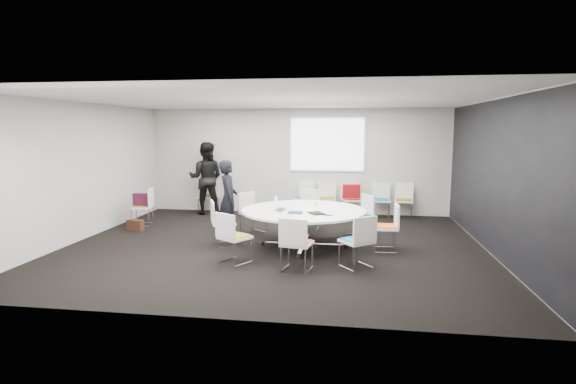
# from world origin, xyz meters

# --- Properties ---
(room_shell) EXTENTS (8.08, 7.08, 2.88)m
(room_shell) POSITION_xyz_m (0.09, 0.00, 1.40)
(room_shell) COLOR black
(room_shell) RESTS_ON ground
(conference_table) EXTENTS (2.37, 2.37, 0.73)m
(conference_table) POSITION_xyz_m (0.57, -0.04, 0.56)
(conference_table) COLOR silver
(conference_table) RESTS_ON ground
(projection_screen) EXTENTS (1.90, 0.03, 1.35)m
(projection_screen) POSITION_xyz_m (0.80, 3.46, 1.85)
(projection_screen) COLOR white
(projection_screen) RESTS_ON room_shell
(chair_ring_a) EXTENTS (0.47, 0.48, 0.88)m
(chair_ring_a) POSITION_xyz_m (2.11, -0.10, 0.28)
(chair_ring_a) COLOR silver
(chair_ring_a) RESTS_ON ground
(chair_ring_b) EXTENTS (0.63, 0.63, 0.88)m
(chair_ring_b) POSITION_xyz_m (1.65, 1.01, 0.28)
(chair_ring_b) COLOR silver
(chair_ring_b) RESTS_ON ground
(chair_ring_c) EXTENTS (0.49, 0.48, 0.88)m
(chair_ring_c) POSITION_xyz_m (0.51, 1.54, 0.28)
(chair_ring_c) COLOR silver
(chair_ring_c) RESTS_ON ground
(chair_ring_d) EXTENTS (0.64, 0.64, 0.88)m
(chair_ring_d) POSITION_xyz_m (-0.66, 0.96, 0.28)
(chair_ring_d) COLOR silver
(chair_ring_d) RESTS_ON ground
(chair_ring_e) EXTENTS (0.59, 0.60, 0.88)m
(chair_ring_e) POSITION_xyz_m (-1.00, -0.15, 0.28)
(chair_ring_e) COLOR silver
(chair_ring_e) RESTS_ON ground
(chair_ring_f) EXTENTS (0.63, 0.62, 0.88)m
(chair_ring_f) POSITION_xyz_m (-0.48, -1.26, 0.28)
(chair_ring_f) COLOR silver
(chair_ring_f) RESTS_ON ground
(chair_ring_g) EXTENTS (0.53, 0.52, 0.88)m
(chair_ring_g) POSITION_xyz_m (0.62, -1.52, 0.28)
(chair_ring_g) COLOR silver
(chair_ring_g) RESTS_ON ground
(chair_ring_h) EXTENTS (0.64, 0.64, 0.88)m
(chair_ring_h) POSITION_xyz_m (1.58, -1.23, 0.28)
(chair_ring_h) COLOR silver
(chair_ring_h) RESTS_ON ground
(chair_back_a) EXTENTS (0.58, 0.57, 0.88)m
(chair_back_a) POSITION_xyz_m (0.22, 3.15, 0.28)
(chair_back_a) COLOR silver
(chair_back_a) RESTS_ON ground
(chair_back_b) EXTENTS (0.47, 0.46, 0.88)m
(chair_back_b) POSITION_xyz_m (0.82, 3.16, 0.28)
(chair_back_b) COLOR silver
(chair_back_b) RESTS_ON ground
(chair_back_c) EXTENTS (0.54, 0.53, 0.88)m
(chair_back_c) POSITION_xyz_m (1.45, 3.14, 0.28)
(chair_back_c) COLOR silver
(chair_back_c) RESTS_ON ground
(chair_back_d) EXTENTS (0.46, 0.45, 0.88)m
(chair_back_d) POSITION_xyz_m (2.22, 3.15, 0.28)
(chair_back_d) COLOR silver
(chair_back_d) RESTS_ON ground
(chair_back_e) EXTENTS (0.51, 0.50, 0.88)m
(chair_back_e) POSITION_xyz_m (2.79, 3.17, 0.28)
(chair_back_e) COLOR silver
(chair_back_e) RESTS_ON ground
(chair_spare_left) EXTENTS (0.54, 0.54, 0.88)m
(chair_spare_left) POSITION_xyz_m (-3.39, 1.35, 0.28)
(chair_spare_left) COLOR silver
(chair_spare_left) RESTS_ON ground
(chair_person_back) EXTENTS (0.53, 0.53, 0.88)m
(chair_person_back) POSITION_xyz_m (-2.38, 3.17, 0.28)
(chair_person_back) COLOR silver
(chair_person_back) RESTS_ON ground
(person_main) EXTENTS (0.54, 0.67, 1.61)m
(person_main) POSITION_xyz_m (-1.11, 0.66, 0.81)
(person_main) COLOR black
(person_main) RESTS_ON ground
(person_back) EXTENTS (1.01, 0.83, 1.92)m
(person_back) POSITION_xyz_m (-2.38, 3.00, 0.96)
(person_back) COLOR black
(person_back) RESTS_ON ground
(laptop) EXTENTS (0.27, 0.37, 0.03)m
(laptop) POSITION_xyz_m (0.18, -0.18, 0.74)
(laptop) COLOR #333338
(laptop) RESTS_ON conference_table
(laptop_lid) EXTENTS (0.11, 0.29, 0.22)m
(laptop_lid) POSITION_xyz_m (0.03, -0.04, 0.86)
(laptop_lid) COLOR silver
(laptop_lid) RESTS_ON conference_table
(notebook_black) EXTENTS (0.34, 0.37, 0.02)m
(notebook_black) POSITION_xyz_m (0.84, -0.43, 0.74)
(notebook_black) COLOR black
(notebook_black) RESTS_ON conference_table
(tablet_folio) EXTENTS (0.26, 0.20, 0.03)m
(tablet_folio) POSITION_xyz_m (0.45, -0.42, 0.74)
(tablet_folio) COLOR navy
(tablet_folio) RESTS_ON conference_table
(papers_right) EXTENTS (0.35, 0.36, 0.00)m
(papers_right) POSITION_xyz_m (1.14, 0.27, 0.73)
(papers_right) COLOR silver
(papers_right) RESTS_ON conference_table
(papers_front) EXTENTS (0.31, 0.22, 0.00)m
(papers_front) POSITION_xyz_m (1.26, -0.04, 0.73)
(papers_front) COLOR white
(papers_front) RESTS_ON conference_table
(cup) EXTENTS (0.08, 0.08, 0.09)m
(cup) POSITION_xyz_m (0.75, 0.40, 0.78)
(cup) COLOR white
(cup) RESTS_ON conference_table
(phone) EXTENTS (0.16, 0.12, 0.01)m
(phone) POSITION_xyz_m (1.06, -0.56, 0.73)
(phone) COLOR black
(phone) RESTS_ON conference_table
(maroon_bag) EXTENTS (0.41, 0.17, 0.28)m
(maroon_bag) POSITION_xyz_m (-3.40, 1.35, 0.62)
(maroon_bag) COLOR #43112A
(maroon_bag) RESTS_ON chair_spare_left
(brown_bag) EXTENTS (0.38, 0.21, 0.24)m
(brown_bag) POSITION_xyz_m (-3.32, 0.81, 0.12)
(brown_bag) COLOR #341910
(brown_bag) RESTS_ON ground
(red_jacket) EXTENTS (0.46, 0.21, 0.36)m
(red_jacket) POSITION_xyz_m (1.45, 2.91, 0.70)
(red_jacket) COLOR maroon
(red_jacket) RESTS_ON chair_back_c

